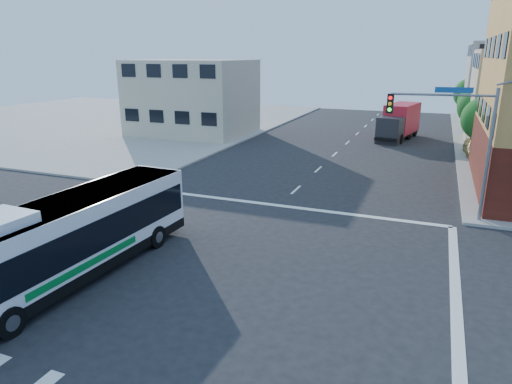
% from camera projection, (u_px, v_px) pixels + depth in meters
% --- Properties ---
extents(ground, '(120.00, 120.00, 0.00)m').
position_uv_depth(ground, '(203.00, 275.00, 18.47)').
color(ground, black).
rests_on(ground, ground).
extents(sidewalk_nw, '(50.00, 50.00, 0.15)m').
position_uv_depth(sidewalk_nw, '(96.00, 119.00, 61.92)').
color(sidewalk_nw, '#9A968E').
rests_on(sidewalk_nw, ground).
extents(building_west, '(12.06, 10.06, 8.00)m').
position_uv_depth(building_west, '(193.00, 98.00, 49.98)').
color(building_west, beige).
rests_on(building_west, ground).
extents(signal_mast_ne, '(7.91, 1.13, 8.07)m').
position_uv_depth(signal_mast_ne, '(455.00, 128.00, 23.28)').
color(signal_mast_ne, slate).
rests_on(signal_mast_ne, ground).
extents(street_tree_a, '(3.60, 3.60, 5.53)m').
position_uv_depth(street_tree_a, '(485.00, 116.00, 38.09)').
color(street_tree_a, '#362313').
rests_on(street_tree_a, ground).
extents(street_tree_b, '(3.80, 3.80, 5.79)m').
position_uv_depth(street_tree_b, '(479.00, 105.00, 45.17)').
color(street_tree_b, '#362313').
rests_on(street_tree_b, ground).
extents(street_tree_c, '(3.40, 3.40, 5.29)m').
position_uv_depth(street_tree_c, '(474.00, 101.00, 52.37)').
color(street_tree_c, '#362313').
rests_on(street_tree_c, ground).
extents(street_tree_d, '(4.00, 4.00, 6.03)m').
position_uv_depth(street_tree_d, '(471.00, 92.00, 59.37)').
color(street_tree_d, '#362313').
rests_on(street_tree_d, ground).
extents(transit_bus, '(3.14, 12.12, 3.56)m').
position_uv_depth(transit_bus, '(70.00, 237.00, 17.72)').
color(transit_bus, black).
rests_on(transit_bus, ground).
extents(box_truck, '(3.85, 8.27, 3.59)m').
position_uv_depth(box_truck, '(399.00, 122.00, 47.57)').
color(box_truck, '#25252B').
rests_on(box_truck, ground).
extents(parked_car, '(2.18, 4.84, 1.61)m').
position_uv_depth(parked_car, '(477.00, 147.00, 39.82)').
color(parked_car, tan).
rests_on(parked_car, ground).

